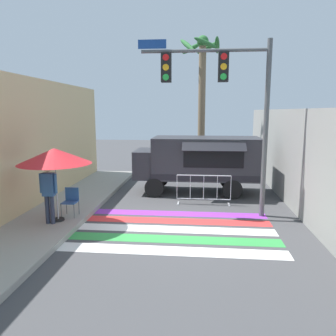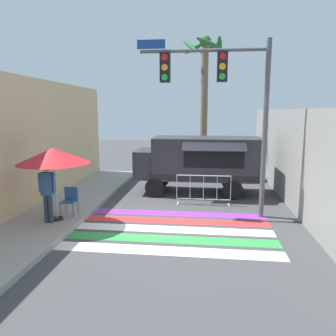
% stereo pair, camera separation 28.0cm
% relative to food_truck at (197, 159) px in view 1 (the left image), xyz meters
% --- Properties ---
extents(ground_plane, '(60.00, 60.00, 0.00)m').
position_rel_food_truck_xyz_m(ground_plane, '(-0.83, -4.21, -1.44)').
color(ground_plane, '#424244').
extents(sidewalk_left, '(4.40, 16.00, 0.16)m').
position_rel_food_truck_xyz_m(sidewalk_left, '(-5.64, -4.21, -1.36)').
color(sidewalk_left, '#99968E').
rests_on(sidewalk_left, ground_plane).
extents(building_left_facade, '(0.25, 16.00, 4.60)m').
position_rel_food_truck_xyz_m(building_left_facade, '(-5.70, -4.21, 0.86)').
color(building_left_facade, '#DBBC84').
rests_on(building_left_facade, ground_plane).
extents(concrete_wall_right, '(0.20, 16.00, 3.54)m').
position_rel_food_truck_xyz_m(concrete_wall_right, '(3.48, -1.21, 0.33)').
color(concrete_wall_right, gray).
rests_on(concrete_wall_right, ground_plane).
extents(crosswalk_painted, '(6.40, 3.60, 0.01)m').
position_rel_food_truck_xyz_m(crosswalk_painted, '(-0.83, -4.59, -1.44)').
color(crosswalk_painted, white).
rests_on(crosswalk_painted, ground_plane).
extents(food_truck, '(5.22, 2.52, 2.38)m').
position_rel_food_truck_xyz_m(food_truck, '(0.00, 0.00, 0.00)').
color(food_truck, '#2D2D33').
rests_on(food_truck, ground_plane).
extents(traffic_signal_pole, '(4.18, 0.29, 5.69)m').
position_rel_food_truck_xyz_m(traffic_signal_pole, '(0.84, -3.04, 2.67)').
color(traffic_signal_pole, '#515456').
rests_on(traffic_signal_pole, ground_plane).
extents(patio_umbrella, '(2.15, 2.15, 2.22)m').
position_rel_food_truck_xyz_m(patio_umbrella, '(-4.15, -4.59, 0.70)').
color(patio_umbrella, black).
rests_on(patio_umbrella, sidewalk_left).
extents(folding_chair, '(0.44, 0.44, 0.88)m').
position_rel_food_truck_xyz_m(folding_chair, '(-3.95, -4.03, -0.75)').
color(folding_chair, '#4C4C51').
rests_on(folding_chair, sidewalk_left).
extents(vendor_person, '(0.53, 0.24, 1.79)m').
position_rel_food_truck_xyz_m(vendor_person, '(-4.27, -4.85, -0.25)').
color(vendor_person, '#2D3347').
rests_on(vendor_person, sidewalk_left).
extents(barricade_front, '(2.02, 0.44, 1.12)m').
position_rel_food_truck_xyz_m(barricade_front, '(0.30, -1.83, -0.88)').
color(barricade_front, '#B7BABF').
rests_on(barricade_front, ground_plane).
extents(palm_tree, '(2.24, 2.37, 7.31)m').
position_rel_food_truck_xyz_m(palm_tree, '(0.18, 3.99, 3.37)').
color(palm_tree, '#7A664C').
rests_on(palm_tree, ground_plane).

